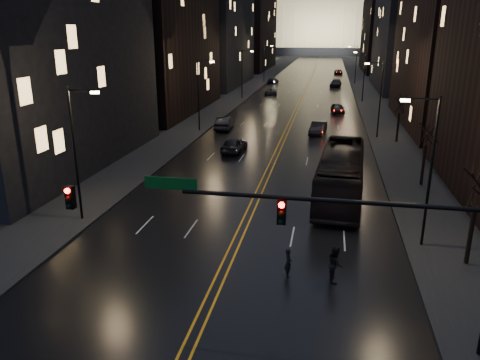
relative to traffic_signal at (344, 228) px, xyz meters
The scene contains 35 objects.
ground 7.81m from the traffic_signal, behind, with size 900.00×900.00×0.00m, color black.
road 130.24m from the traffic_signal, 92.60° to the left, with size 20.00×320.00×0.02m, color black.
sidewalk_left 131.62m from the traffic_signal, 98.71° to the left, with size 8.00×320.00×0.16m, color black.
sidewalk_right 130.35m from the traffic_signal, 86.44° to the left, with size 8.00×320.00×0.16m, color black.
center_line 130.24m from the traffic_signal, 92.60° to the left, with size 0.62×320.00×0.01m, color orange.
building_left_near 35.26m from the traffic_signal, 140.72° to the left, with size 12.00×28.00×22.00m, color black.
building_left_mid 60.99m from the traffic_signal, 116.48° to the left, with size 12.00×30.00×28.00m, color black.
building_left_far 95.98m from the traffic_signal, 106.30° to the left, with size 12.00×34.00×20.00m, color black.
building_left_dist 142.73m from the traffic_signal, 100.88° to the left, with size 12.00×40.00×24.00m, color black.
building_right_mid 93.57m from the traffic_signal, 80.68° to the left, with size 12.00×34.00×26.00m, color black.
building_right_dist 140.94m from the traffic_signal, 83.85° to the left, with size 12.00×40.00×22.00m, color black.
capitol 250.36m from the traffic_signal, 91.35° to the left, with size 90.00×50.00×58.50m.
traffic_signal is the anchor object (origin of this frame).
streetlamp_right_near 11.14m from the traffic_signal, 63.88° to the left, with size 2.13×0.25×9.00m.
streetlamp_left_near 19.48m from the traffic_signal, 149.10° to the left, with size 2.13×0.25×9.00m.
streetlamp_right_mid 40.30m from the traffic_signal, 83.01° to the left, with size 2.13×0.25×9.00m.
streetlamp_left_mid 43.36m from the traffic_signal, 112.68° to the left, with size 2.13×0.25×9.00m.
streetlamp_right_far 70.18m from the traffic_signal, 85.99° to the left, with size 2.13×0.25×9.00m.
streetlamp_left_far 71.97m from the traffic_signal, 103.43° to the left, with size 2.13×0.25×9.00m.
streetlamp_right_dist 100.12m from the traffic_signal, 87.19° to the left, with size 2.13×0.25×9.00m.
streetlamp_left_dist 101.39m from the traffic_signal, 99.49° to the left, with size 2.13×0.25×9.00m.
tree_right_near 10.71m from the traffic_signal, 48.45° to the left, with size 2.40×2.40×6.65m.
tree_right_mid 23.13m from the traffic_signal, 72.13° to the left, with size 2.40×2.40×6.65m.
tree_right_far 38.67m from the traffic_signal, 79.43° to the left, with size 2.40×2.40×6.65m.
bus 18.27m from the traffic_signal, 88.72° to the left, with size 3.15×13.45×3.75m, color black.
oncoming_car_a 32.38m from the traffic_signal, 108.91° to the left, with size 1.96×4.86×1.66m, color black.
oncoming_car_b 44.25m from the traffic_signal, 108.53° to the left, with size 1.77×5.08×1.67m, color black.
oncoming_car_c 77.23m from the traffic_signal, 99.11° to the left, with size 2.37×5.13×1.43m, color black.
oncoming_car_d 98.93m from the traffic_signal, 98.38° to the left, with size 1.95×4.81×1.39m, color black.
receding_car_a 41.18m from the traffic_signal, 92.70° to the left, with size 1.66×4.75×1.56m, color black.
receding_car_b 57.45m from the traffic_signal, 89.37° to the left, with size 1.79×4.46×1.52m, color black.
receding_car_c 93.66m from the traffic_signal, 89.67° to the left, with size 2.32×5.70×1.65m, color black.
receding_car_d 126.24m from the traffic_signal, 89.31° to the left, with size 2.35×5.09×1.41m, color black.
pedestrian_a 7.04m from the traffic_signal, 116.00° to the left, with size 0.58×0.38×1.58m, color black.
pedestrian_b 6.50m from the traffic_signal, 90.42° to the left, with size 0.93×0.51×1.92m, color black.
Camera 1 is at (5.05, -17.01, 12.37)m, focal length 35.00 mm.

